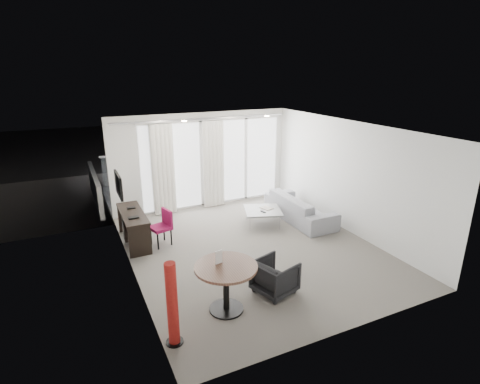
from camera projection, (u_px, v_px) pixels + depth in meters
name	position (u px, v px, depth m)	size (l,w,h in m)	color
floor	(252.00, 248.00, 8.11)	(5.00, 6.00, 0.00)	#635E56
ceiling	(253.00, 128.00, 7.29)	(5.00, 6.00, 0.00)	white
wall_left	(128.00, 210.00, 6.69)	(0.00, 6.00, 2.60)	silver
wall_right	(348.00, 177.00, 8.71)	(0.00, 6.00, 2.60)	silver
wall_front	(352.00, 253.00, 5.13)	(5.00, 0.00, 2.60)	silver
window_panel	(213.00, 163.00, 10.41)	(4.00, 0.02, 2.38)	white
window_frame	(213.00, 163.00, 10.40)	(4.10, 0.06, 2.44)	white
curtain_left	(163.00, 170.00, 9.68)	(0.60, 0.20, 2.38)	silver
curtain_right	(214.00, 164.00, 10.25)	(0.60, 0.20, 2.38)	silver
curtain_track	(204.00, 119.00, 9.76)	(4.80, 0.04, 0.04)	#B2B2B7
downlight_a	(184.00, 121.00, 8.30)	(0.12, 0.12, 0.02)	#FFE0B2
downlight_b	(267.00, 116.00, 9.15)	(0.12, 0.12, 0.02)	#FFE0B2
desk	(134.00, 228.00, 8.26)	(0.48, 1.52, 0.71)	black
tv	(118.00, 185.00, 7.93)	(0.05, 0.80, 0.50)	black
desk_chair	(160.00, 228.00, 8.14)	(0.43, 0.40, 0.79)	maroon
round_table	(226.00, 288.00, 5.92)	(0.99, 0.99, 0.80)	brown
menu_card	(219.00, 268.00, 5.89)	(0.12, 0.02, 0.22)	white
red_lamp	(172.00, 304.00, 5.12)	(0.25, 0.25, 1.27)	maroon
tub_armchair	(275.00, 277.00, 6.43)	(0.64, 0.66, 0.60)	black
coffee_table	(263.00, 217.00, 9.28)	(0.87, 0.87, 0.39)	gray
remote	(263.00, 213.00, 9.08)	(0.05, 0.17, 0.02)	black
magazine	(267.00, 209.00, 9.31)	(0.24, 0.31, 0.02)	gray
sofa	(300.00, 207.00, 9.57)	(2.20, 0.86, 0.64)	gray
terrace_slab	(197.00, 190.00, 12.11)	(5.60, 3.00, 0.12)	#4D4D50
rattan_chair_a	(225.00, 175.00, 11.94)	(0.62, 0.62, 0.91)	brown
rattan_chair_b	(243.00, 171.00, 12.43)	(0.62, 0.62, 0.91)	brown
rattan_table	(217.00, 181.00, 12.13)	(0.47, 0.47, 0.47)	brown
balustrade	(183.00, 164.00, 13.18)	(5.50, 0.06, 1.05)	#B2B2B7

